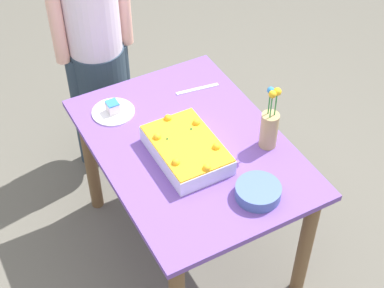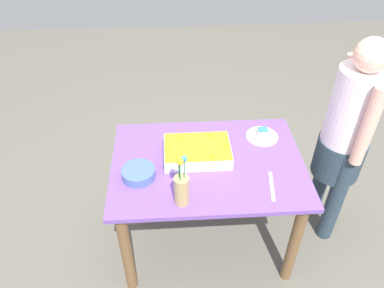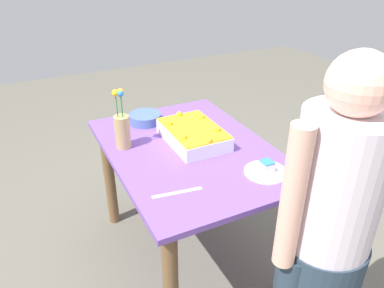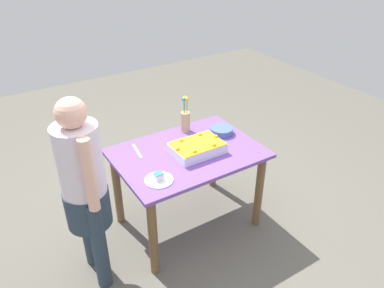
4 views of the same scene
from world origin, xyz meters
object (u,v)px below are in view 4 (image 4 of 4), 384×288
object	(u,v)px
flower_vase	(185,120)
person_standing	(84,185)
cake_knife	(137,151)
fruit_bowl	(222,131)
sheet_cake	(197,148)
serving_plate_with_slice	(159,179)

from	to	relation	value
flower_vase	person_standing	distance (m)	1.14
cake_knife	fruit_bowl	world-z (taller)	fruit_bowl
sheet_cake	person_standing	world-z (taller)	person_standing
sheet_cake	serving_plate_with_slice	world-z (taller)	sheet_cake
flower_vase	sheet_cake	bearing A→B (deg)	73.19
flower_vase	fruit_bowl	world-z (taller)	flower_vase
cake_knife	person_standing	xyz separation A→B (m)	(0.54, 0.34, 0.09)
cake_knife	flower_vase	xyz separation A→B (m)	(-0.52, -0.09, 0.11)
serving_plate_with_slice	fruit_bowl	bearing A→B (deg)	-157.83
cake_knife	person_standing	bearing A→B (deg)	-49.87
sheet_cake	person_standing	size ratio (longest dim) A/B	0.27
sheet_cake	flower_vase	distance (m)	0.39
fruit_bowl	sheet_cake	bearing A→B (deg)	23.27
serving_plate_with_slice	flower_vase	world-z (taller)	flower_vase
sheet_cake	cake_knife	world-z (taller)	sheet_cake
serving_plate_with_slice	person_standing	world-z (taller)	person_standing
sheet_cake	flower_vase	world-z (taller)	flower_vase
flower_vase	person_standing	bearing A→B (deg)	21.93
sheet_cake	person_standing	distance (m)	0.95
flower_vase	person_standing	xyz separation A→B (m)	(1.06, 0.43, -0.02)
person_standing	cake_knife	bearing A→B (deg)	32.12
serving_plate_with_slice	person_standing	size ratio (longest dim) A/B	0.14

